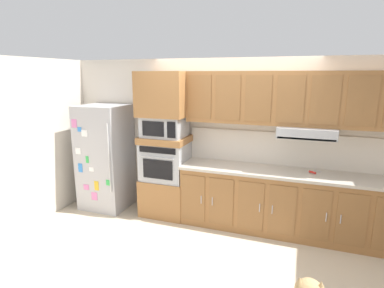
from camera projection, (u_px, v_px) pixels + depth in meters
The scene contains 14 objects.
ground_plane at pixel (211, 246), 4.14m from camera, with size 9.60×9.60×0.00m, color beige.
back_kitchen_wall at pixel (231, 139), 4.88m from camera, with size 6.20×0.12×2.50m, color beige.
side_panel_left at pixel (38, 141), 4.78m from camera, with size 0.12×7.10×2.50m, color beige.
refrigerator at pixel (105, 157), 5.25m from camera, with size 0.76×0.73×1.76m.
oven_base_cabinet at pixel (166, 196), 5.08m from camera, with size 0.74×0.62×0.60m, color #996638.
built_in_oven at pixel (166, 161), 4.95m from camera, with size 0.70×0.62×0.60m.
appliance_mid_shelf at pixel (165, 139), 4.87m from camera, with size 0.74×0.62×0.10m, color #996638.
microwave at pixel (165, 126), 4.82m from camera, with size 0.64×0.54×0.32m.
appliance_upper_cabinet at pixel (164, 94), 4.72m from camera, with size 0.74×0.62×0.68m, color #996638.
lower_cabinet_run at pixel (283, 203), 4.44m from camera, with size 2.96×0.63×0.88m.
countertop_slab at pixel (285, 173), 4.34m from camera, with size 3.00×0.64×0.04m, color #BCB2A3.
backsplash_panel at pixel (288, 150), 4.55m from camera, with size 3.00×0.02×0.50m, color silver.
upper_cabinet_with_hood at pixel (292, 101), 4.23m from camera, with size 2.96×0.48×0.88m.
screwdriver at pixel (313, 172), 4.26m from camera, with size 0.17×0.17×0.03m.
Camera 1 is at (1.02, -3.60, 2.25)m, focal length 28.84 mm.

